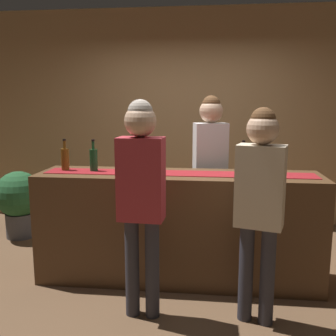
# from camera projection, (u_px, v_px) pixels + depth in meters

# --- Properties ---
(ground_plane) EXTENTS (10.00, 10.00, 0.00)m
(ground_plane) POSITION_uv_depth(u_px,v_px,m) (178.00, 278.00, 3.65)
(ground_plane) COLOR brown
(back_wall) EXTENTS (6.00, 0.12, 2.90)m
(back_wall) POSITION_uv_depth(u_px,v_px,m) (190.00, 117.00, 5.26)
(back_wall) COLOR tan
(back_wall) RESTS_ON ground
(bar_counter) EXTENTS (2.59, 0.60, 1.02)m
(bar_counter) POSITION_uv_depth(u_px,v_px,m) (178.00, 227.00, 3.57)
(bar_counter) COLOR #543821
(bar_counter) RESTS_ON ground
(counter_runner_cloth) EXTENTS (2.46, 0.28, 0.01)m
(counter_runner_cloth) POSITION_uv_depth(u_px,v_px,m) (178.00, 173.00, 3.48)
(counter_runner_cloth) COLOR maroon
(counter_runner_cloth) RESTS_ON bar_counter
(wine_bottle_green) EXTENTS (0.07, 0.07, 0.30)m
(wine_bottle_green) POSITION_uv_depth(u_px,v_px,m) (94.00, 159.00, 3.57)
(wine_bottle_green) COLOR #194723
(wine_bottle_green) RESTS_ON bar_counter
(wine_bottle_clear) EXTENTS (0.07, 0.07, 0.30)m
(wine_bottle_clear) POSITION_uv_depth(u_px,v_px,m) (243.00, 161.00, 3.48)
(wine_bottle_clear) COLOR #B2C6C1
(wine_bottle_clear) RESTS_ON bar_counter
(wine_bottle_amber) EXTENTS (0.07, 0.07, 0.30)m
(wine_bottle_amber) POSITION_uv_depth(u_px,v_px,m) (65.00, 159.00, 3.61)
(wine_bottle_amber) COLOR brown
(wine_bottle_amber) RESTS_ON bar_counter
(wine_glass_near_customer) EXTENTS (0.07, 0.07, 0.14)m
(wine_glass_near_customer) POSITION_uv_depth(u_px,v_px,m) (126.00, 162.00, 3.47)
(wine_glass_near_customer) COLOR silver
(wine_glass_near_customer) RESTS_ON bar_counter
(wine_glass_mid_counter) EXTENTS (0.07, 0.07, 0.14)m
(wine_glass_mid_counter) POSITION_uv_depth(u_px,v_px,m) (152.00, 161.00, 3.50)
(wine_glass_mid_counter) COLOR silver
(wine_glass_mid_counter) RESTS_ON bar_counter
(bartender) EXTENTS (0.38, 0.28, 1.73)m
(bartender) POSITION_uv_depth(u_px,v_px,m) (210.00, 159.00, 4.00)
(bartender) COLOR #26262B
(bartender) RESTS_ON ground
(customer_sipping) EXTENTS (0.38, 0.29, 1.63)m
(customer_sipping) POSITION_uv_depth(u_px,v_px,m) (260.00, 195.00, 2.77)
(customer_sipping) COLOR #33333D
(customer_sipping) RESTS_ON ground
(customer_browsing) EXTENTS (0.35, 0.24, 1.69)m
(customer_browsing) POSITION_uv_depth(u_px,v_px,m) (141.00, 187.00, 2.84)
(customer_browsing) COLOR #33333D
(customer_browsing) RESTS_ON ground
(potted_plant_tall) EXTENTS (0.57, 0.57, 0.83)m
(potted_plant_tall) POSITION_uv_depth(u_px,v_px,m) (19.00, 199.00, 4.69)
(potted_plant_tall) COLOR #4C4C51
(potted_plant_tall) RESTS_ON ground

